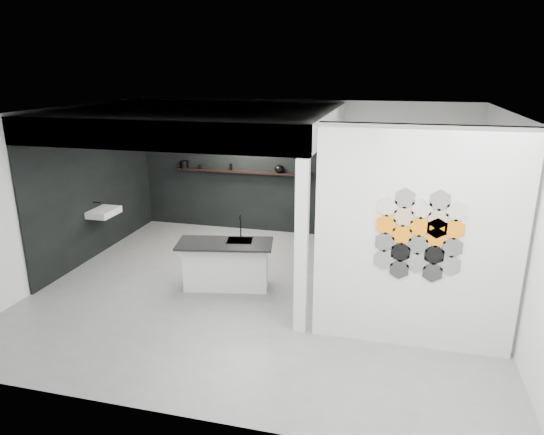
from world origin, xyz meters
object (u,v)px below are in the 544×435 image
Objects in this scene: stockpot at (184,164)px; bottle_dark at (231,167)px; wall_basin at (104,212)px; glass_bowl at (305,171)px; kettle at (279,169)px; utensil_cup at (200,167)px; kitchen_island at (226,264)px; partition_panel at (416,241)px; glass_vase at (305,171)px.

bottle_dark is at bearing 0.00° from stockpot.
stockpot reaches higher than wall_basin.
stockpot is at bearing 180.00° from glass_bowl.
kettle is at bearing 35.91° from wall_basin.
bottle_dark is 0.71m from utensil_cup.
wall_basin is 2.80m from kitchen_island.
partition_panel is 3.15m from kitchen_island.
kettle is 0.54m from glass_vase.
stockpot is 0.37m from utensil_cup.
stockpot is 2.17× the size of utensil_cup.
kitchen_island is 10.32× the size of glass_bowl.
glass_vase reaches higher than glass_bowl.
stockpot is at bearing 140.84° from partition_panel.
kitchen_island is at bearing -104.54° from glass_vase.
partition_panel reaches higher than kitchen_island.
utensil_cup reaches higher than kitchen_island.
glass_vase is at bearing 31.35° from wall_basin.
stockpot is at bearing 180.00° from glass_vase.
glass_bowl is at bearing -21.52° from kettle.
stockpot reaches higher than glass_vase.
bottle_dark is at bearing 49.08° from wall_basin.
glass_bowl is 1.11× the size of bottle_dark.
wall_basin is at bearing -148.65° from glass_vase.
wall_basin is at bearing 152.43° from kitchen_island.
kettle reaches higher than glass_vase.
bottle_dark reaches higher than glass_vase.
partition_panel reaches higher than utensil_cup.
stockpot is 1.36× the size of bottle_dark.
wall_basin is at bearing -109.22° from stockpot.
wall_basin is at bearing -148.65° from glass_bowl.
glass_vase is at bearing 64.27° from kitchen_island.
kettle is at bearing 124.07° from partition_panel.
wall_basin is 3.56m from kettle.
glass_vase is at bearing 0.00° from stockpot.
kettle reaches higher than wall_basin.
glass_bowl reaches higher than wall_basin.
bottle_dark reaches higher than utensil_cup.
glass_vase is at bearing 0.00° from utensil_cup.
partition_panel reaches higher than wall_basin.
kettle is (2.85, 2.07, 0.55)m from wall_basin.
kitchen_island is at bearing -104.54° from glass_bowl.
kettle is (-2.61, 3.87, 0.00)m from partition_panel.
utensil_cup is at bearing 180.00° from glass_vase.
utensil_cup is at bearing 62.27° from wall_basin.
partition_panel is 32.32× the size of utensil_cup.
kitchen_island is 8.12× the size of kettle.
stockpot reaches higher than kitchen_island.
partition_panel is at bearing -61.77° from glass_vase.
utensil_cup is (-4.38, 3.87, -0.04)m from partition_panel.
kettle is 2.26× the size of utensil_cup.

